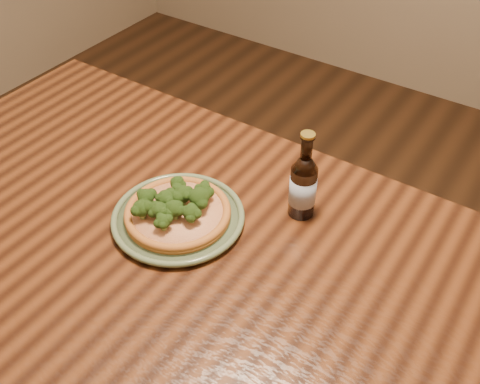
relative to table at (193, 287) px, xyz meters
The scene contains 4 objects.
table is the anchor object (origin of this frame).
plate 0.15m from the table, 141.72° to the left, with size 0.28×0.28×0.02m.
pizza 0.16m from the table, 142.20° to the left, with size 0.22×0.22×0.07m.
beer_bottle 0.31m from the table, 63.22° to the left, with size 0.06×0.06×0.21m.
Camera 1 is at (0.50, -0.47, 1.58)m, focal length 42.00 mm.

